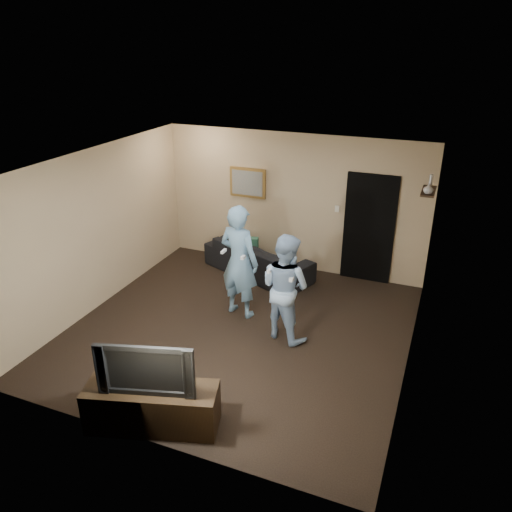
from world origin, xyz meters
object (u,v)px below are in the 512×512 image
at_px(tv_console, 152,407).
at_px(television, 148,365).
at_px(wii_player_left, 239,262).
at_px(wii_player_right, 285,287).
at_px(sofa, 258,258).

distance_m(tv_console, television, 0.59).
height_order(television, wii_player_left, wii_player_left).
height_order(wii_player_left, wii_player_right, wii_player_left).
bearing_deg(wii_player_right, sofa, 122.23).
bearing_deg(television, tv_console, 0.00).
relative_size(sofa, television, 1.94).
bearing_deg(sofa, wii_player_right, 143.67).
xyz_separation_m(tv_console, television, (0.00, 0.00, 0.59)).
distance_m(wii_player_left, wii_player_right, 0.96).
relative_size(sofa, wii_player_left, 1.16).
distance_m(sofa, wii_player_right, 2.23).
bearing_deg(wii_player_right, wii_player_left, 158.30).
bearing_deg(wii_player_left, sofa, 100.42).
distance_m(television, wii_player_right, 2.50).
xyz_separation_m(sofa, television, (0.36, -4.21, 0.53)).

